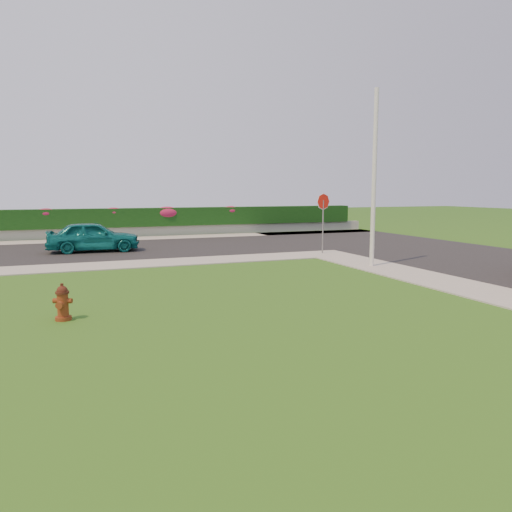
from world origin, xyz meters
name	(u,v)px	position (x,y,z in m)	size (l,w,h in m)	color
ground	(247,319)	(0.00, 0.00, 0.00)	(120.00, 120.00, 0.00)	black
street_right	(508,264)	(12.00, 4.00, 0.02)	(8.00, 32.00, 0.04)	black
street_far	(29,253)	(-5.00, 14.00, 0.02)	(26.00, 8.00, 0.04)	black
curb_corner	(326,254)	(7.00, 9.00, 0.02)	(2.00, 2.00, 0.04)	gray
sidewalk_beyond	(112,240)	(-1.00, 19.00, 0.02)	(34.00, 2.00, 0.04)	gray
retaining_wall	(109,232)	(-1.00, 20.50, 0.30)	(34.00, 0.40, 0.60)	gray
hedge	(109,218)	(-1.00, 20.60, 1.15)	(32.00, 0.90, 1.10)	black
fire_hydrant	(63,303)	(-3.69, 1.38, 0.38)	(0.41, 0.40, 0.80)	#54260D
sedan_teal	(93,236)	(-2.31, 13.44, 0.72)	(1.60, 3.98, 1.36)	#0C6061
utility_pole	(374,179)	(6.80, 5.30, 3.15)	(0.16, 0.16, 6.30)	silver
stop_sign	(323,209)	(6.97, 9.25, 1.97)	(0.70, 0.19, 2.64)	slate
flower_clump_c	(46,213)	(-4.38, 20.50, 1.47)	(1.15, 0.74, 0.57)	#BA2061
flower_clump_d	(114,212)	(-0.72, 20.50, 1.48)	(1.12, 0.72, 0.56)	#BA2061
flower_clump_e	(167,213)	(2.44, 20.50, 1.40)	(1.50, 0.96, 0.75)	#BA2061
flower_clump_f	(231,211)	(6.52, 20.50, 1.47)	(1.16, 0.75, 0.58)	#BA2061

